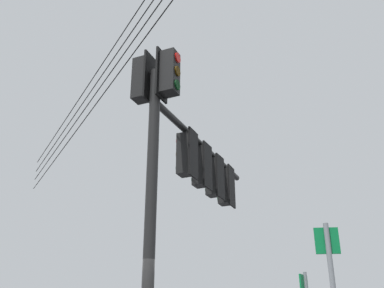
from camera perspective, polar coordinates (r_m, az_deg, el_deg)
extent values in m
cylinder|color=black|center=(7.72, -5.26, -10.26)|extent=(0.20, 0.20, 6.07)
cylinder|color=black|center=(10.48, 1.46, -0.39)|extent=(3.67, 3.15, 0.14)
cube|color=black|center=(8.99, -6.26, 7.97)|extent=(0.42, 0.42, 0.90)
cube|color=black|center=(8.91, -5.30, 8.22)|extent=(0.36, 0.32, 1.04)
cylinder|color=red|center=(9.22, -7.07, 9.32)|extent=(0.17, 0.15, 0.20)
cylinder|color=#3C2703|center=(9.06, -7.17, 7.73)|extent=(0.17, 0.15, 0.20)
cylinder|color=black|center=(8.91, -7.27, 6.08)|extent=(0.17, 0.15, 0.20)
cube|color=black|center=(8.74, -2.81, 8.85)|extent=(0.42, 0.42, 0.90)
cube|color=black|center=(8.80, -3.81, 8.60)|extent=(0.36, 0.32, 1.04)
cylinder|color=red|center=(8.84, -1.80, 10.73)|extent=(0.17, 0.15, 0.20)
cylinder|color=#3C2703|center=(8.67, -1.82, 9.10)|extent=(0.17, 0.15, 0.20)
cylinder|color=black|center=(8.52, -1.85, 7.40)|extent=(0.17, 0.15, 0.20)
cube|color=black|center=(9.45, -0.80, -1.32)|extent=(0.42, 0.42, 0.90)
cube|color=black|center=(9.39, 0.15, -1.17)|extent=(0.36, 0.31, 1.04)
cylinder|color=red|center=(9.63, -1.68, 0.18)|extent=(0.17, 0.15, 0.20)
cylinder|color=#3C2703|center=(9.51, -1.70, -1.47)|extent=(0.17, 0.15, 0.20)
cylinder|color=black|center=(9.41, -1.72, -3.17)|extent=(0.17, 0.15, 0.20)
cube|color=black|center=(10.11, 1.07, -2.86)|extent=(0.42, 0.42, 0.90)
cube|color=black|center=(10.05, 1.96, -2.71)|extent=(0.36, 0.32, 1.04)
cylinder|color=red|center=(10.29, 0.22, -1.44)|extent=(0.17, 0.15, 0.20)
cylinder|color=#3C2703|center=(10.18, 0.22, -3.00)|extent=(0.17, 0.15, 0.20)
cylinder|color=black|center=(10.07, 0.22, -4.60)|extent=(0.17, 0.15, 0.20)
cube|color=black|center=(10.79, 2.71, -4.20)|extent=(0.42, 0.42, 0.90)
cube|color=black|center=(10.73, 3.54, -4.06)|extent=(0.35, 0.33, 1.04)
cylinder|color=red|center=(10.96, 1.88, -2.85)|extent=(0.17, 0.16, 0.20)
cylinder|color=#3C2703|center=(10.85, 1.90, -4.33)|extent=(0.17, 0.16, 0.20)
cylinder|color=black|center=(10.76, 1.93, -5.84)|extent=(0.17, 0.16, 0.20)
cube|color=black|center=(11.48, 4.15, -5.38)|extent=(0.42, 0.42, 0.90)
cube|color=black|center=(11.43, 4.96, -5.27)|extent=(0.36, 0.31, 1.04)
cylinder|color=red|center=(11.63, 3.34, -4.08)|extent=(0.17, 0.15, 0.20)
cylinder|color=#3C2703|center=(11.54, 3.38, -5.49)|extent=(0.17, 0.15, 0.20)
cylinder|color=black|center=(11.45, 3.41, -6.91)|extent=(0.17, 0.15, 0.20)
cube|color=#0C7238|center=(9.58, 13.82, -16.88)|extent=(0.28, 0.31, 0.43)
cube|color=white|center=(9.58, 13.73, -16.89)|extent=(0.22, 0.25, 0.37)
cube|color=#0C7238|center=(6.46, 16.50, -11.50)|extent=(0.15, 0.31, 0.35)
cube|color=white|center=(6.48, 16.48, -11.53)|extent=(0.11, 0.25, 0.29)
cylinder|color=black|center=(10.31, -6.64, 12.09)|extent=(20.25, 4.87, 0.69)
cylinder|color=black|center=(10.54, -6.54, 13.80)|extent=(20.25, 4.87, 0.69)
cylinder|color=black|center=(10.75, -6.45, 15.26)|extent=(20.25, 4.87, 0.69)
cylinder|color=black|center=(11.01, -6.35, 16.88)|extent=(20.25, 4.87, 0.69)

